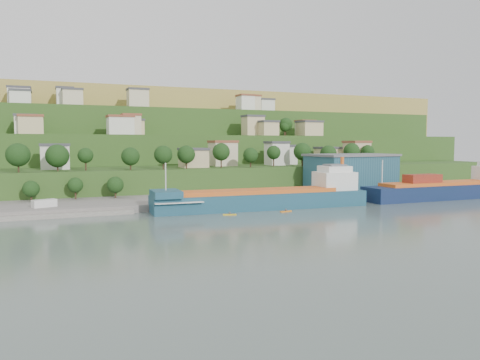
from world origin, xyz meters
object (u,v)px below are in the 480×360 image
caravan (44,205)px  kayak_orange (286,211)px  cargo_ship_far (451,190)px  cargo_ship_near (269,199)px  warehouse (351,171)px

caravan → kayak_orange: (61.03, -20.12, -2.34)m
cargo_ship_far → kayak_orange: 67.43m
cargo_ship_near → warehouse: (44.10, 21.42, 5.83)m
caravan → kayak_orange: caravan is taller
cargo_ship_far → warehouse: 34.08m
cargo_ship_near → caravan: cargo_ship_near is taller
cargo_ship_far → kayak_orange: cargo_ship_far is taller
warehouse → kayak_orange: size_ratio=9.02×
cargo_ship_near → caravan: size_ratio=10.70×
cargo_ship_far → cargo_ship_near: bearing=179.2°
cargo_ship_near → kayak_orange: bearing=-79.5°
cargo_ship_far → caravan: 128.85m
cargo_ship_near → cargo_ship_far: (68.19, -1.98, 0.05)m
cargo_ship_far → warehouse: warehouse is taller
cargo_ship_near → cargo_ship_far: size_ratio=1.03×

